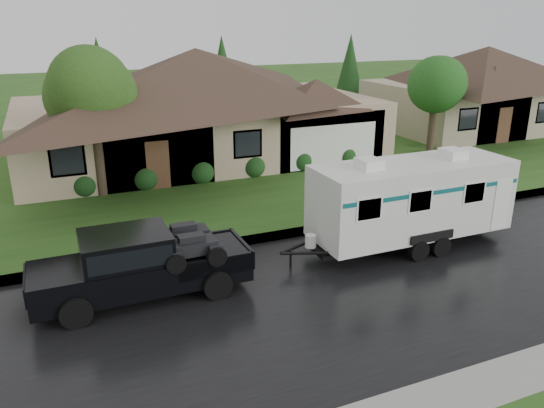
{
  "coord_description": "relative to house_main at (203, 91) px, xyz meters",
  "views": [
    {
      "loc": [
        -5.4,
        -13.21,
        7.13
      ],
      "look_at": [
        1.11,
        2.0,
        1.35
      ],
      "focal_mm": 35.0,
      "sensor_mm": 36.0,
      "label": 1
    }
  ],
  "objects": [
    {
      "name": "tree_right_green",
      "position": [
        11.54,
        -4.21,
        0.35
      ],
      "size": [
        3.31,
        3.31,
        5.48
      ],
      "color": "#382B1E",
      "rests_on": "lawn"
    },
    {
      "name": "curb",
      "position": [
        -2.29,
        -11.59,
        -3.52
      ],
      "size": [
        140.0,
        0.5,
        0.15
      ],
      "primitive_type": "cube",
      "color": "gray",
      "rests_on": "ground"
    },
    {
      "name": "travel_trailer",
      "position": [
        2.85,
        -13.89,
        -1.93
      ],
      "size": [
        6.99,
        2.46,
        3.14
      ],
      "color": "silver",
      "rests_on": "ground"
    },
    {
      "name": "house_neighbor",
      "position": [
        19.97,
        0.5,
        -0.27
      ],
      "size": [
        15.12,
        9.72,
        6.45
      ],
      "color": "tan",
      "rests_on": "lawn"
    },
    {
      "name": "pickup_truck",
      "position": [
        -5.95,
        -13.89,
        -2.58
      ],
      "size": [
        5.67,
        2.15,
        1.89
      ],
      "color": "black",
      "rests_on": "ground"
    },
    {
      "name": "tree_left_green",
      "position": [
        -5.91,
        -4.75,
        0.78
      ],
      "size": [
        3.68,
        3.68,
        6.08
      ],
      "color": "#382B1E",
      "rests_on": "lawn"
    },
    {
      "name": "ground",
      "position": [
        -2.29,
        -13.84,
        -3.59
      ],
      "size": [
        140.0,
        140.0,
        0.0
      ],
      "primitive_type": "plane",
      "color": "#265019",
      "rests_on": "ground"
    },
    {
      "name": "road",
      "position": [
        -2.29,
        -15.84,
        -3.59
      ],
      "size": [
        140.0,
        8.0,
        0.01
      ],
      "primitive_type": "cube",
      "color": "black",
      "rests_on": "ground"
    },
    {
      "name": "house_main",
      "position": [
        0.0,
        0.0,
        0.0
      ],
      "size": [
        19.44,
        10.8,
        6.9
      ],
      "color": "tan",
      "rests_on": "lawn"
    },
    {
      "name": "shrub_row",
      "position": [
        -0.29,
        -4.54,
        -2.94
      ],
      "size": [
        13.6,
        1.0,
        1.0
      ],
      "color": "#143814",
      "rests_on": "lawn"
    },
    {
      "name": "lawn",
      "position": [
        -2.29,
        1.16,
        -3.52
      ],
      "size": [
        140.0,
        26.0,
        0.15
      ],
      "primitive_type": "cube",
      "color": "#265019",
      "rests_on": "ground"
    }
  ]
}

